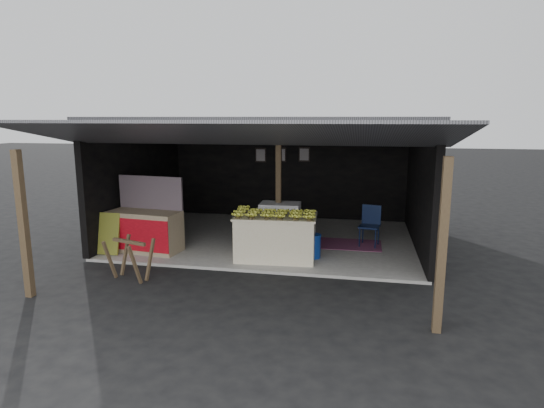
% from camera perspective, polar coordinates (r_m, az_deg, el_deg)
% --- Properties ---
extents(ground, '(80.00, 80.00, 0.00)m').
position_cam_1_polar(ground, '(9.07, -3.31, -8.58)').
color(ground, black).
rests_on(ground, ground).
extents(concrete_slab, '(7.00, 5.00, 0.06)m').
position_cam_1_polar(concrete_slab, '(11.39, -0.12, -4.35)').
color(concrete_slab, gray).
rests_on(concrete_slab, ground).
extents(shophouse, '(7.40, 7.29, 3.02)m').
position_cam_1_polar(shophouse, '(11.34, 0.20, 6.21)').
color(shophouse, black).
rests_on(shophouse, ground).
extents(banana_table, '(1.76, 1.15, 0.94)m').
position_cam_1_polar(banana_table, '(9.59, 0.48, -4.15)').
color(banana_table, silver).
rests_on(banana_table, concrete_slab).
extents(banana_pile, '(1.63, 1.04, 0.19)m').
position_cam_1_polar(banana_pile, '(9.46, 0.48, -0.87)').
color(banana_pile, gold).
rests_on(banana_pile, banana_table).
extents(white_crate, '(0.94, 0.66, 1.01)m').
position_cam_1_polar(white_crate, '(10.53, 1.01, -2.59)').
color(white_crate, white).
rests_on(white_crate, concrete_slab).
extents(neighbor_stall, '(1.67, 0.90, 1.65)m').
position_cam_1_polar(neighbor_stall, '(10.54, -15.66, -3.04)').
color(neighbor_stall, '#998466').
rests_on(neighbor_stall, concrete_slab).
extents(green_signboard, '(0.61, 0.25, 0.90)m').
position_cam_1_polar(green_signboard, '(10.56, -20.09, -3.50)').
color(green_signboard, black).
rests_on(green_signboard, concrete_slab).
extents(sawhorse, '(0.86, 0.85, 0.77)m').
position_cam_1_polar(sawhorse, '(8.91, -17.43, -6.13)').
color(sawhorse, brown).
rests_on(sawhorse, ground).
extents(water_barrel, '(0.33, 0.33, 0.48)m').
position_cam_1_polar(water_barrel, '(9.76, 5.16, -5.35)').
color(water_barrel, navy).
rests_on(water_barrel, concrete_slab).
extents(plastic_chair, '(0.53, 0.53, 0.94)m').
position_cam_1_polar(plastic_chair, '(10.83, 12.24, -2.21)').
color(plastic_chair, black).
rests_on(plastic_chair, concrete_slab).
extents(magenta_rug, '(1.50, 1.00, 0.01)m').
position_cam_1_polar(magenta_rug, '(10.90, 9.61, -5.01)').
color(magenta_rug, '#6D1853').
rests_on(magenta_rug, concrete_slab).
extents(picture_frames, '(1.62, 0.04, 0.46)m').
position_cam_1_polar(picture_frames, '(13.42, 1.23, 6.20)').
color(picture_frames, black).
rests_on(picture_frames, shophouse).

